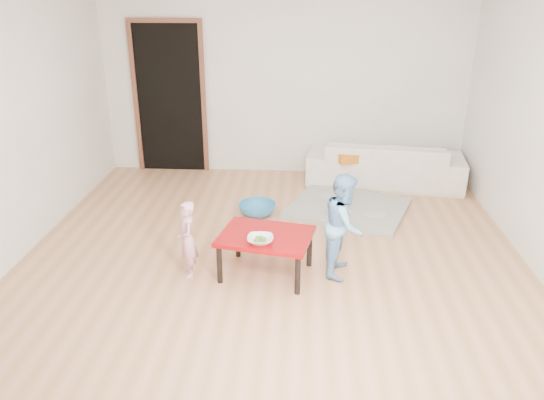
# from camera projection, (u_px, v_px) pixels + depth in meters

# --- Properties ---
(floor) EXTENTS (5.00, 5.00, 0.01)m
(floor) POSITION_uv_depth(u_px,v_px,m) (273.00, 251.00, 5.43)
(floor) COLOR #B27D4C
(floor) RESTS_ON ground
(back_wall) EXTENTS (5.00, 0.02, 2.60)m
(back_wall) POSITION_uv_depth(u_px,v_px,m) (284.00, 81.00, 7.24)
(back_wall) COLOR white
(back_wall) RESTS_ON floor
(left_wall) EXTENTS (0.02, 5.00, 2.60)m
(left_wall) POSITION_uv_depth(u_px,v_px,m) (13.00, 123.00, 5.08)
(left_wall) COLOR white
(left_wall) RESTS_ON floor
(doorway) EXTENTS (1.02, 0.08, 2.11)m
(doorway) POSITION_uv_depth(u_px,v_px,m) (170.00, 99.00, 7.42)
(doorway) COLOR brown
(doorway) RESTS_ON back_wall
(sofa) EXTENTS (2.13, 1.05, 0.60)m
(sofa) POSITION_uv_depth(u_px,v_px,m) (385.00, 163.00, 7.13)
(sofa) COLOR white
(sofa) RESTS_ON floor
(cushion) EXTENTS (0.52, 0.49, 0.11)m
(cushion) POSITION_uv_depth(u_px,v_px,m) (351.00, 155.00, 6.93)
(cushion) COLOR orange
(cushion) RESTS_ON sofa
(red_table) EXTENTS (0.93, 0.77, 0.41)m
(red_table) POSITION_uv_depth(u_px,v_px,m) (266.00, 254.00, 4.94)
(red_table) COLOR #93080A
(red_table) RESTS_ON floor
(bowl) EXTENTS (0.23, 0.23, 0.06)m
(bowl) POSITION_uv_depth(u_px,v_px,m) (260.00, 240.00, 4.69)
(bowl) COLOR white
(bowl) RESTS_ON red_table
(broccoli) EXTENTS (0.12, 0.12, 0.06)m
(broccoli) POSITION_uv_depth(u_px,v_px,m) (260.00, 240.00, 4.69)
(broccoli) COLOR #2D5919
(broccoli) RESTS_ON red_table
(child_pink) EXTENTS (0.26, 0.31, 0.73)m
(child_pink) POSITION_uv_depth(u_px,v_px,m) (187.00, 239.00, 4.87)
(child_pink) COLOR pink
(child_pink) RESTS_ON floor
(child_blue) EXTENTS (0.46, 0.54, 0.98)m
(child_blue) POSITION_uv_depth(u_px,v_px,m) (344.00, 225.00, 4.87)
(child_blue) COLOR #5C99D6
(child_blue) RESTS_ON floor
(basin) EXTENTS (0.44, 0.44, 0.14)m
(basin) POSITION_uv_depth(u_px,v_px,m) (257.00, 209.00, 6.26)
(basin) COLOR teal
(basin) RESTS_ON floor
(blanket) EXTENTS (1.61, 1.48, 0.07)m
(blanket) POSITION_uv_depth(u_px,v_px,m) (348.00, 208.00, 6.38)
(blanket) COLOR #A09E8D
(blanket) RESTS_ON floor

